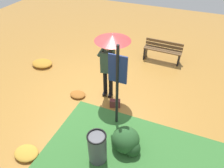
{
  "coord_description": "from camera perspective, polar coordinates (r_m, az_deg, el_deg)",
  "views": [
    {
      "loc": [
        2.27,
        -4.55,
        4.28
      ],
      "look_at": [
        0.59,
        -0.46,
        0.85
      ],
      "focal_mm": 33.98,
      "sensor_mm": 36.0,
      "label": 1
    }
  ],
  "objects": [
    {
      "name": "ground_plane",
      "position": [
        6.65,
        -3.17,
        -2.37
      ],
      "size": [
        18.0,
        18.0,
        0.0
      ],
      "primitive_type": "plane",
      "color": "#B27A33"
    },
    {
      "name": "person_with_umbrella",
      "position": [
        5.68,
        -0.43,
        9.09
      ],
      "size": [
        0.96,
        0.96,
        2.04
      ],
      "color": "black",
      "rests_on": "ground_plane"
    },
    {
      "name": "info_sign_post",
      "position": [
        4.79,
        1.48,
        1.44
      ],
      "size": [
        0.44,
        0.07,
        2.3
      ],
      "color": "black",
      "rests_on": "ground_plane"
    },
    {
      "name": "handbag",
      "position": [
        6.1,
        0.8,
        -5.17
      ],
      "size": [
        0.33,
        0.23,
        0.37
      ],
      "color": "brown",
      "rests_on": "ground_plane"
    },
    {
      "name": "park_bench",
      "position": [
        8.26,
        13.48,
        8.69
      ],
      "size": [
        1.4,
        0.4,
        0.75
      ],
      "color": "black",
      "rests_on": "ground_plane"
    },
    {
      "name": "trash_bin",
      "position": [
        4.74,
        -3.96,
        -16.82
      ],
      "size": [
        0.42,
        0.42,
        0.83
      ],
      "color": "#4C4C51",
      "rests_on": "ground_plane"
    },
    {
      "name": "shrub_cluster",
      "position": [
        5.04,
        4.0,
        -15.11
      ],
      "size": [
        0.71,
        0.64,
        0.58
      ],
      "color": "#285628",
      "rests_on": "ground_plane"
    },
    {
      "name": "leaf_pile_near_person",
      "position": [
        6.58,
        -9.19,
        -2.8
      ],
      "size": [
        0.48,
        0.38,
        0.11
      ],
      "color": "#A86023",
      "rests_on": "ground_plane"
    },
    {
      "name": "leaf_pile_by_bench",
      "position": [
        8.29,
        -18.28,
        5.3
      ],
      "size": [
        0.77,
        0.62,
        0.17
      ],
      "color": "#C68428",
      "rests_on": "ground_plane"
    },
    {
      "name": "leaf_pile_far_path",
      "position": [
        5.46,
        -22.06,
        -16.83
      ],
      "size": [
        0.57,
        0.46,
        0.13
      ],
      "color": "gold",
      "rests_on": "ground_plane"
    }
  ]
}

